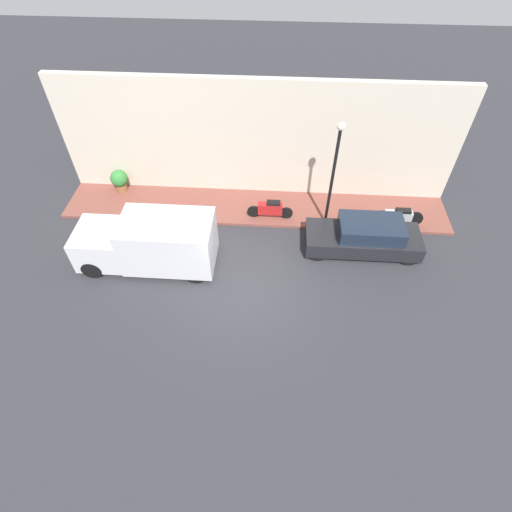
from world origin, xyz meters
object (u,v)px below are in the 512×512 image
at_px(delivery_van, 148,242).
at_px(streetlamp, 334,166).
at_px(scooter_silver, 398,216).
at_px(potted_plant, 119,180).
at_px(parked_car, 365,237).
at_px(motorcycle_red, 270,209).

xyz_separation_m(delivery_van, streetlamp, (2.61, -6.67, 1.84)).
bearing_deg(scooter_silver, potted_plant, 82.97).
bearing_deg(parked_car, scooter_silver, -47.37).
relative_size(scooter_silver, streetlamp, 0.46).
bearing_deg(streetlamp, delivery_van, 111.37).
xyz_separation_m(parked_car, scooter_silver, (1.42, -1.55, -0.10)).
height_order(parked_car, scooter_silver, parked_car).
height_order(delivery_van, motorcycle_red, delivery_van).
bearing_deg(streetlamp, parked_car, -134.03).
distance_m(parked_car, potted_plant, 10.90).
bearing_deg(scooter_silver, parked_car, 132.63).
distance_m(delivery_van, potted_plant, 4.85).
height_order(motorcycle_red, streetlamp, streetlamp).
bearing_deg(potted_plant, parked_car, -105.49).
relative_size(parked_car, motorcycle_red, 2.30).
xyz_separation_m(parked_car, streetlamp, (1.34, 1.39, 2.25)).
bearing_deg(delivery_van, streetlamp, -68.63).
height_order(motorcycle_red, scooter_silver, motorcycle_red).
relative_size(motorcycle_red, streetlamp, 0.42).
xyz_separation_m(motorcycle_red, scooter_silver, (-0.09, -5.25, -0.01)).
distance_m(delivery_van, streetlamp, 7.39).
xyz_separation_m(motorcycle_red, potted_plant, (1.40, 6.80, 0.12)).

